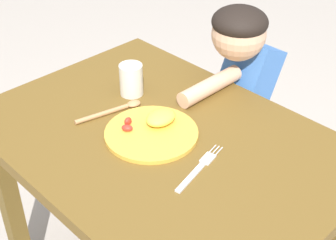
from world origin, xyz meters
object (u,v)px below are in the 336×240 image
Objects in this scene: fork at (199,168)px; drinking_cup at (131,80)px; person at (243,114)px; plate at (153,129)px; spoon at (115,110)px.

drinking_cup reaches higher than fork.
fork is 0.22× the size of person.
person is (-0.03, 0.48, -0.19)m from plate.
plate is 0.20m from fork.
fork is 0.58m from person.
fork is (0.20, -0.02, -0.01)m from plate.
spoon is 0.54m from person.
drinking_cup is at bearing 65.29° from person.
plate is 1.24× the size of fork.
plate is at bearing 93.74° from person.
person reaches higher than fork.
fork is 2.11× the size of drinking_cup.
person is (0.18, 0.38, -0.23)m from drinking_cup.
plate reaches higher than fork.
person is at bearing -1.83° from spoon.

